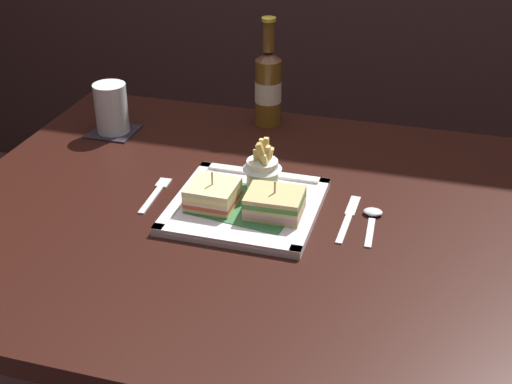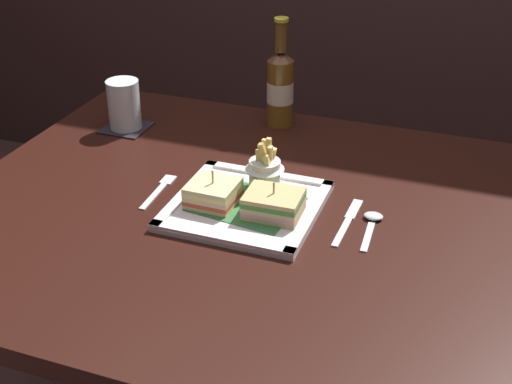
{
  "view_description": "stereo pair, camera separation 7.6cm",
  "coord_description": "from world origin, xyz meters",
  "views": [
    {
      "loc": [
        0.29,
        -1.06,
        1.41
      ],
      "look_at": [
        -0.02,
        0.0,
        0.79
      ],
      "focal_mm": 48.72,
      "sensor_mm": 36.0,
      "label": 1
    },
    {
      "loc": [
        0.36,
        -1.03,
        1.41
      ],
      "look_at": [
        -0.02,
        0.0,
        0.79
      ],
      "focal_mm": 48.72,
      "sensor_mm": 36.0,
      "label": 2
    }
  ],
  "objects": [
    {
      "name": "square_plate",
      "position": [
        -0.04,
        0.0,
        0.76
      ],
      "size": [
        0.27,
        0.27,
        0.02
      ],
      "color": "silver",
      "rests_on": "dining_table"
    },
    {
      "name": "fork",
      "position": [
        -0.22,
        0.01,
        0.75
      ],
      "size": [
        0.03,
        0.14,
        0.0
      ],
      "color": "silver",
      "rests_on": "dining_table"
    },
    {
      "name": "fries_cup",
      "position": [
        -0.03,
        0.07,
        0.81
      ],
      "size": [
        0.08,
        0.08,
        0.11
      ],
      "color": "silver",
      "rests_on": "square_plate"
    },
    {
      "name": "sandwich_half_right",
      "position": [
        0.02,
        -0.02,
        0.78
      ],
      "size": [
        0.1,
        0.09,
        0.07
      ],
      "color": "tan",
      "rests_on": "square_plate"
    },
    {
      "name": "dining_table",
      "position": [
        0.0,
        0.0,
        0.62
      ],
      "size": [
        1.2,
        0.93,
        0.75
      ],
      "color": "black",
      "rests_on": "ground_plane"
    },
    {
      "name": "sandwich_half_left",
      "position": [
        -0.1,
        -0.02,
        0.78
      ],
      "size": [
        0.09,
        0.09,
        0.07
      ],
      "color": "#DABA7A",
      "rests_on": "square_plate"
    },
    {
      "name": "drink_coaster",
      "position": [
        -0.43,
        0.25,
        0.75
      ],
      "size": [
        0.1,
        0.1,
        0.0
      ],
      "primitive_type": "cube",
      "color": "black",
      "rests_on": "dining_table"
    },
    {
      "name": "beer_bottle",
      "position": [
        -0.1,
        0.39,
        0.85
      ],
      "size": [
        0.06,
        0.06,
        0.25
      ],
      "color": "brown",
      "rests_on": "dining_table"
    },
    {
      "name": "spoon",
      "position": [
        0.19,
        0.03,
        0.76
      ],
      "size": [
        0.03,
        0.13,
        0.01
      ],
      "color": "silver",
      "rests_on": "dining_table"
    },
    {
      "name": "water_glass",
      "position": [
        -0.43,
        0.25,
        0.8
      ],
      "size": [
        0.07,
        0.07,
        0.11
      ],
      "color": "silver",
      "rests_on": "dining_table"
    },
    {
      "name": "knife",
      "position": [
        0.15,
        0.02,
        0.75
      ],
      "size": [
        0.02,
        0.17,
        0.0
      ],
      "color": "silver",
      "rests_on": "dining_table"
    }
  ]
}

